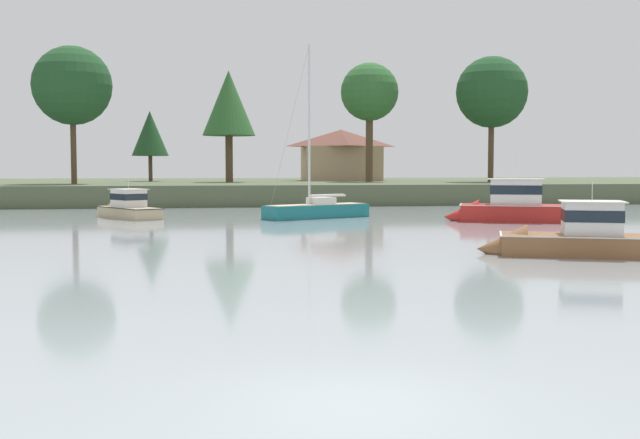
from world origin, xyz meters
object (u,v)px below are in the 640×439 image
(mooring_buoy_green, at_px, (118,212))
(cruiser_red, at_px, (510,211))
(cruiser_sand, at_px, (125,211))
(sailboat_teal, at_px, (317,214))
(cruiser_wood, at_px, (572,244))

(mooring_buoy_green, bearing_deg, cruiser_red, -28.89)
(cruiser_sand, bearing_deg, mooring_buoy_green, 99.66)
(cruiser_sand, xyz_separation_m, sailboat_teal, (13.78, -2.62, -0.23))
(cruiser_wood, relative_size, mooring_buoy_green, 17.12)
(cruiser_sand, xyz_separation_m, cruiser_wood, (20.69, -27.81, -0.02))
(sailboat_teal, relative_size, cruiser_wood, 1.48)
(cruiser_sand, relative_size, cruiser_red, 0.72)
(cruiser_wood, bearing_deg, sailboat_teal, 105.35)
(sailboat_teal, bearing_deg, cruiser_red, -24.22)
(cruiser_wood, distance_m, cruiser_red, 20.36)
(sailboat_teal, height_order, cruiser_red, sailboat_teal)
(cruiser_wood, bearing_deg, mooring_buoy_green, 122.21)
(cruiser_sand, bearing_deg, sailboat_teal, -10.77)
(cruiser_wood, bearing_deg, cruiser_red, 74.24)
(cruiser_sand, bearing_deg, cruiser_red, -17.40)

